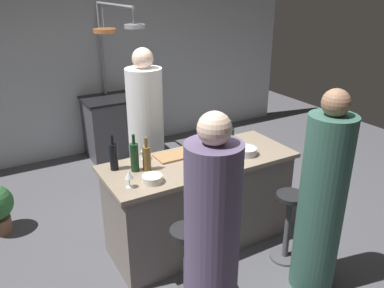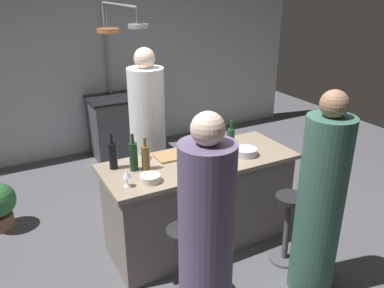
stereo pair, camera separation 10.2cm
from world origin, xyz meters
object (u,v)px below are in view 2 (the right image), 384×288
object	(u,v)px
wine_bottle_amber	(146,157)
wine_glass_near_right_guest	(192,153)
chef	(148,138)
wine_bottle_green	(231,139)
stove_range	(118,126)
pepper_mill	(218,151)
cutting_board	(173,156)
wine_bottle_dark	(113,155)
guest_right	(320,205)
bar_stool_left	(183,262)
mixing_bowl_ceramic	(150,178)
wine_bottle_red	(134,156)
wine_glass_by_chef	(127,175)
mixing_bowl_steel	(246,152)
guest_left	(206,246)
bar_stool_right	(287,225)
wine_glass_near_left_guest	(144,148)

from	to	relation	value
wine_bottle_amber	wine_glass_near_right_guest	xyz separation A→B (m)	(0.41, -0.09, -0.01)
chef	wine_bottle_green	xyz separation A→B (m)	(0.51, -0.84, 0.18)
stove_range	pepper_mill	size ratio (longest dim) A/B	4.24
cutting_board	wine_bottle_amber	xyz separation A→B (m)	(-0.32, -0.13, 0.11)
wine_bottle_dark	guest_right	bearing A→B (deg)	-42.73
bar_stool_left	mixing_bowl_ceramic	size ratio (longest dim) A/B	4.07
cutting_board	wine_bottle_green	size ratio (longest dim) A/B	1.05
wine_bottle_red	mixing_bowl_ceramic	bearing A→B (deg)	-81.60
bar_stool_left	cutting_board	bearing A→B (deg)	69.28
chef	bar_stool_left	bearing A→B (deg)	-102.79
wine_glass_near_right_guest	mixing_bowl_ceramic	xyz separation A→B (m)	(-0.47, -0.15, -0.07)
wine_glass_by_chef	mixing_bowl_steel	world-z (taller)	wine_glass_by_chef
wine_bottle_green	wine_bottle_amber	bearing A→B (deg)	179.64
guest_left	wine_bottle_dark	distance (m)	1.25
stove_range	bar_stool_right	world-z (taller)	stove_range
wine_glass_near_right_guest	wine_glass_near_left_guest	distance (m)	0.45
mixing_bowl_steel	bar_stool_left	bearing A→B (deg)	-151.21
wine_bottle_red	mixing_bowl_ceramic	size ratio (longest dim) A/B	2.00
guest_right	wine_bottle_dark	size ratio (longest dim) A/B	5.35
chef	wine_glass_near_right_guest	xyz separation A→B (m)	(0.05, -0.92, 0.17)
wine_bottle_dark	mixing_bowl_ceramic	size ratio (longest dim) A/B	1.92
mixing_bowl_ceramic	mixing_bowl_steel	xyz separation A→B (m)	(0.99, 0.07, 0.00)
guest_left	wine_bottle_green	bearing A→B (deg)	50.06
bar_stool_right	guest_right	distance (m)	0.56
chef	pepper_mill	size ratio (longest dim) A/B	8.61
cutting_board	wine_glass_by_chef	xyz separation A→B (m)	(-0.57, -0.35, 0.10)
wine_bottle_amber	mixing_bowl_steel	xyz separation A→B (m)	(0.94, -0.16, -0.08)
stove_range	pepper_mill	distance (m)	2.62
guest_left	guest_right	size ratio (longest dim) A/B	1.01
stove_range	guest_right	size ratio (longest dim) A/B	0.52
wine_bottle_red	wine_glass_near_left_guest	size ratio (longest dim) A/B	2.29
stove_range	wine_glass_by_chef	size ratio (longest dim) A/B	6.10
wine_bottle_green	stove_range	bearing A→B (deg)	98.55
stove_range	guest_left	world-z (taller)	guest_left
guest_right	wine_glass_near_left_guest	world-z (taller)	guest_right
pepper_mill	wine_bottle_red	size ratio (longest dim) A/B	0.63
wine_bottle_dark	wine_glass_near_left_guest	world-z (taller)	wine_bottle_dark
stove_range	wine_glass_near_right_guest	xyz separation A→B (m)	(-0.10, -2.49, 0.56)
mixing_bowl_steel	wine_bottle_amber	bearing A→B (deg)	170.20
wine_glass_near_right_guest	mixing_bowl_steel	distance (m)	0.54
wine_bottle_amber	wine_bottle_green	xyz separation A→B (m)	(0.87, -0.01, 0.00)
cutting_board	mixing_bowl_ceramic	world-z (taller)	mixing_bowl_ceramic
cutting_board	wine_bottle_red	size ratio (longest dim) A/B	0.96
bar_stool_right	wine_bottle_dark	size ratio (longest dim) A/B	2.12
guest_left	mixing_bowl_steel	distance (m)	1.31
chef	wine_bottle_dark	world-z (taller)	chef
mixing_bowl_steel	wine_glass_by_chef	bearing A→B (deg)	-177.19
mixing_bowl_steel	guest_left	bearing A→B (deg)	-136.56
guest_left	wine_bottle_dark	xyz separation A→B (m)	(-0.23, 1.21, 0.22)
bar_stool_right	wine_bottle_amber	size ratio (longest dim) A/B	2.28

